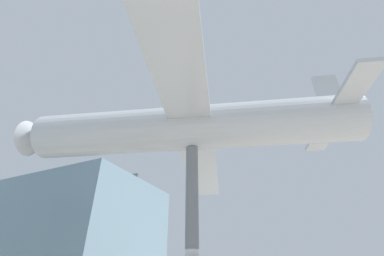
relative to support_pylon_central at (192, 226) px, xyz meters
name	(u,v)px	position (x,y,z in m)	size (l,w,h in m)	color
glass_pavilion_right	(72,240)	(9.15, 16.24, 1.44)	(10.51, 14.09, 10.09)	#7593A3
support_pylon_central	(192,226)	(0.00, 0.00, 0.00)	(0.53, 0.53, 6.64)	slate
suspended_airplane	(188,128)	(-0.05, 0.17, 4.38)	(20.97, 16.07, 3.52)	#B2B7BC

